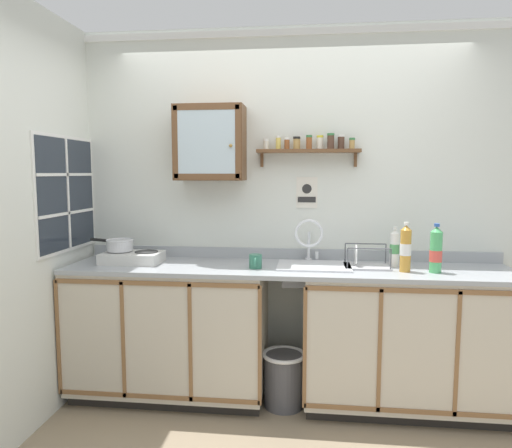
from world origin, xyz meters
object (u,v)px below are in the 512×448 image
hot_plate_stove (132,257)px  mug (256,261)px  saucepan (119,245)px  wall_cabinet (210,143)px  warning_sign (307,193)px  trash_bin (284,378)px  sink (313,267)px  dish_rack (365,264)px  bottle_juice_amber_1 (406,249)px  bottle_opaque_white_2 (395,248)px  bottle_soda_green_0 (436,251)px

hot_plate_stove → mug: bearing=-5.8°
saucepan → wall_cabinet: bearing=11.9°
warning_sign → trash_bin: size_ratio=0.59×
sink → saucepan: size_ratio=1.38×
saucepan → trash_bin: (1.20, -0.10, -0.90)m
sink → dish_rack: 0.36m
dish_rack → trash_bin: size_ratio=0.79×
bottle_juice_amber_1 → bottle_opaque_white_2: bearing=104.1°
sink → bottle_soda_green_0: bottle_soda_green_0 is taller
saucepan → bottle_opaque_white_2: (1.94, 0.05, 0.00)m
hot_plate_stove → bottle_opaque_white_2: size_ratio=1.49×
hot_plate_stove → warning_sign: warning_sign is taller
hot_plate_stove → bottle_opaque_white_2: 1.84m
bottle_soda_green_0 → bottle_opaque_white_2: (-0.23, 0.17, -0.01)m
bottle_juice_amber_1 → dish_rack: bottle_juice_amber_1 is taller
dish_rack → wall_cabinet: 1.38m
saucepan → mug: 1.01m
bottle_opaque_white_2 → sink: bearing=-175.3°
bottle_opaque_white_2 → wall_cabinet: size_ratio=0.52×
hot_plate_stove → warning_sign: size_ratio=1.82×
sink → bottle_soda_green_0: bearing=-8.9°
saucepan → trash_bin: size_ratio=0.94×
warning_sign → sink: bearing=-78.6°
saucepan → warning_sign: (1.34, 0.26, 0.37)m
dish_rack → mug: (-0.74, -0.12, 0.02)m
warning_sign → bottle_juice_amber_1: bearing=-29.7°
sink → bottle_soda_green_0: size_ratio=1.56×
wall_cabinet → warning_sign: bearing=10.2°
bottle_juice_amber_1 → wall_cabinet: bearing=169.7°
hot_plate_stove → mug: 0.90m
saucepan → bottle_juice_amber_1: bottle_juice_amber_1 is taller
dish_rack → trash_bin: bearing=-168.6°
trash_bin → saucepan: bearing=175.0°
hot_plate_stove → bottle_juice_amber_1: bearing=-2.6°
bottle_opaque_white_2 → warning_sign: warning_sign is taller
sink → hot_plate_stove: (-1.29, -0.03, 0.04)m
dish_rack → mug: bearing=-171.0°
sink → bottle_soda_green_0: (0.78, -0.12, 0.15)m
bottle_juice_amber_1 → trash_bin: bearing=179.8°
bottle_opaque_white_2 → mug: 0.96m
sink → dish_rack: sink is taller
bottle_opaque_white_2 → dish_rack: bottle_opaque_white_2 is taller
bottle_juice_amber_1 → warning_sign: 0.82m
sink → trash_bin: 0.80m
bottle_opaque_white_2 → warning_sign: bearing=161.2°
bottle_juice_amber_1 → mug: (-0.98, -0.01, -0.10)m
dish_rack → bottle_soda_green_0: bearing=-15.3°
saucepan → dish_rack: (1.74, 0.01, -0.10)m
trash_bin → wall_cabinet: bearing=156.5°
bottle_soda_green_0 → dish_rack: bottle_soda_green_0 is taller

